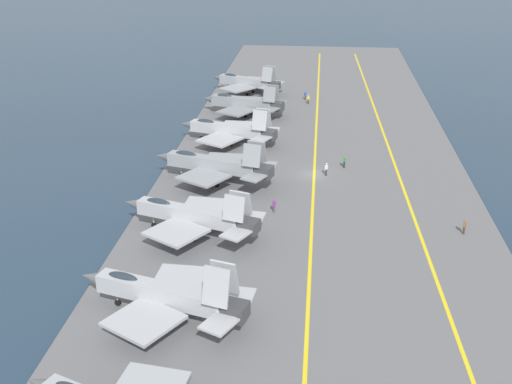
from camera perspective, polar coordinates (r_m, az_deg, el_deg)
ground_plane at (r=89.02m, az=5.18°, el=1.34°), size 2000.00×2000.00×0.00m
carrier_deck at (r=88.95m, az=5.18°, el=1.46°), size 190.60×42.22×0.40m
deck_stripe_foul_line at (r=89.60m, az=12.63°, el=1.27°), size 171.47×5.43×0.01m
deck_stripe_centerline at (r=88.87m, az=5.19°, el=1.58°), size 171.54×0.36×0.01m
parked_jet_second at (r=57.25m, az=-8.15°, el=-8.98°), size 12.85×16.54×6.53m
parked_jet_third at (r=70.93m, az=-5.74°, el=-2.06°), size 12.85×16.76×6.09m
parked_jet_fourth at (r=84.90m, az=-3.71°, el=2.47°), size 12.61×17.05×6.40m
parked_jet_fifth at (r=100.33m, az=-2.39°, el=5.56°), size 13.30×16.29×6.06m
parked_jet_sixth at (r=114.83m, az=-1.10°, el=7.94°), size 13.10×15.47×5.92m
parked_jet_seventh at (r=129.64m, az=-0.82°, el=9.77°), size 13.54×15.19×6.08m
crew_brown_vest at (r=75.30m, az=18.05°, el=-2.90°), size 0.36×0.44×1.74m
crew_yellow_vest at (r=123.06m, az=4.68°, el=8.25°), size 0.29×0.40×1.76m
crew_green_vest at (r=91.37m, az=7.86°, el=2.73°), size 0.45×0.38×1.79m
crew_blue_vest at (r=125.85m, az=4.41°, el=8.58°), size 0.40×0.46×1.71m
crew_white_vest at (r=88.22m, az=6.28°, el=2.07°), size 0.46×0.42×1.85m
crew_purple_vest at (r=76.85m, az=1.61°, el=-1.17°), size 0.38×0.45×1.69m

